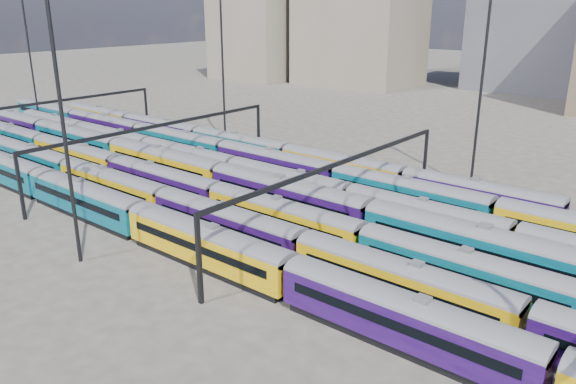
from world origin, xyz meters
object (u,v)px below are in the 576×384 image
Objects in this scene: mast_2 at (62,118)px; rake_0 at (292,273)px; rake_1 at (164,200)px; rake_2 at (283,214)px.

rake_0 is at bearing 18.75° from mast_2.
mast_2 is at bearing -80.24° from rake_1.
mast_2 is at bearing -123.50° from rake_2.
rake_1 is at bearing 99.76° from mast_2.
rake_2 is (13.32, 5.00, 0.00)m from rake_1.
rake_0 is 1.02× the size of rake_1.
mast_2 reaches higher than rake_2.
rake_0 is at bearing -12.43° from rake_1.
rake_1 is 14.23m from rake_2.
rake_2 is 23.36m from mast_2.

